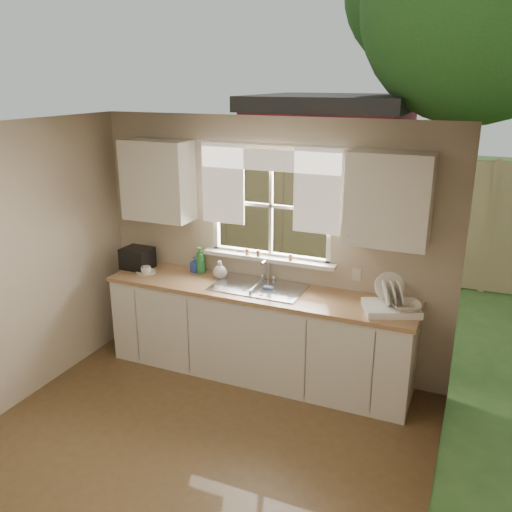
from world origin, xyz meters
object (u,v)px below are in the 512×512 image
at_px(dish_rack, 391,304).
at_px(soap_bottle_a, 201,259).
at_px(black_appliance, 137,258).
at_px(cup, 146,270).

height_order(dish_rack, soap_bottle_a, dish_rack).
height_order(dish_rack, black_appliance, dish_rack).
xyz_separation_m(soap_bottle_a, cup, (-0.49, -0.28, -0.10)).
relative_size(dish_rack, soap_bottle_a, 2.01).
bearing_deg(soap_bottle_a, cup, -129.40).
relative_size(cup, black_appliance, 0.35).
bearing_deg(dish_rack, cup, -178.80).
bearing_deg(soap_bottle_a, black_appliance, -146.77).
distance_m(dish_rack, black_appliance, 2.67).
relative_size(dish_rack, black_appliance, 1.87).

